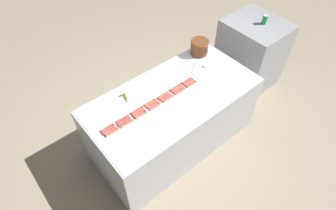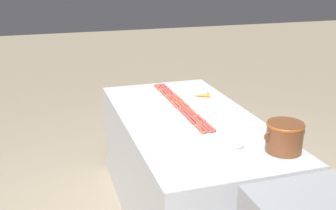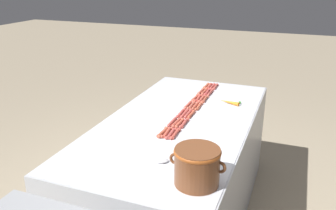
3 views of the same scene
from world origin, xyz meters
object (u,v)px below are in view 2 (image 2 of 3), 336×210
at_px(hot_dog_1, 171,92).
at_px(hot_dog_12, 197,119).
at_px(hot_dog_14, 160,87).
at_px(hot_dog_10, 182,104).
at_px(hot_dog_13, 207,128).
at_px(hot_dog_23, 169,99).
at_px(hot_dog_15, 165,92).
at_px(hot_dog_25, 183,112).
at_px(serving_spoon, 240,144).
at_px(hot_dog_9, 175,98).
at_px(hot_dog_17, 178,105).
at_px(hot_dog_19, 194,120).
at_px(hot_dog_3, 185,104).
at_px(hot_dog_16, 172,98).
at_px(hot_dog_0, 166,87).
at_px(hot_dog_18, 186,112).
at_px(hot_dog_22, 163,93).
at_px(hot_dog_27, 200,129).
at_px(bean_pot, 285,136).
at_px(hot_dog_20, 203,128).
at_px(hot_dog_11, 189,111).
at_px(hot_dog_21, 157,87).
at_px(hot_dog_4, 192,111).
at_px(hot_dog_5, 201,119).
at_px(hot_dog_7, 163,87).
at_px(hot_dog_6, 210,127).
at_px(hot_dog_8, 168,92).
at_px(hot_dog_24, 175,105).
at_px(hot_dog_26, 190,120).
at_px(carrot, 201,95).

bearing_deg(hot_dog_1, hot_dog_12, 87.60).
bearing_deg(hot_dog_14, hot_dog_10, 93.27).
height_order(hot_dog_13, hot_dog_23, same).
bearing_deg(hot_dog_15, hot_dog_25, 87.16).
bearing_deg(serving_spoon, hot_dog_9, -84.22).
height_order(hot_dog_17, hot_dog_19, same).
distance_m(hot_dog_3, serving_spoon, 0.87).
xyz_separation_m(hot_dog_14, hot_dog_16, (-0.00, 0.36, 0.00)).
height_order(hot_dog_0, serving_spoon, hot_dog_0).
bearing_deg(hot_dog_10, hot_dog_17, 2.89).
height_order(hot_dog_18, hot_dog_22, same).
bearing_deg(hot_dog_23, hot_dog_18, 94.56).
distance_m(hot_dog_17, hot_dog_18, 0.18).
distance_m(hot_dog_27, bean_pot, 0.62).
relative_size(hot_dog_25, serving_spoon, 0.66).
bearing_deg(hot_dog_20, hot_dog_1, -93.57).
distance_m(hot_dog_11, hot_dog_21, 0.72).
distance_m(hot_dog_21, hot_dog_22, 0.18).
distance_m(hot_dog_4, hot_dog_5, 0.18).
relative_size(hot_dog_0, hot_dog_7, 1.00).
height_order(hot_dog_6, hot_dog_9, same).
relative_size(hot_dog_13, hot_dog_18, 1.00).
xyz_separation_m(hot_dog_8, hot_dog_24, (0.06, 0.37, 0.00)).
height_order(hot_dog_1, hot_dog_26, same).
height_order(hot_dog_11, hot_dog_21, same).
bearing_deg(hot_dog_0, hot_dog_1, 89.90).
distance_m(hot_dog_5, hot_dog_15, 0.73).
height_order(hot_dog_21, hot_dog_24, same).
bearing_deg(hot_dog_4, hot_dog_1, -90.30).
bearing_deg(hot_dog_13, hot_dog_10, -89.87).
relative_size(hot_dog_12, hot_dog_26, 1.00).
xyz_separation_m(hot_dog_0, hot_dog_6, (-0.00, 1.09, 0.00)).
height_order(hot_dog_21, hot_dog_27, same).
distance_m(hot_dog_5, hot_dog_24, 0.37).
bearing_deg(hot_dog_9, hot_dog_3, 99.44).
xyz_separation_m(hot_dog_15, hot_dog_20, (-0.00, 0.91, 0.00)).
bearing_deg(hot_dog_19, bean_pot, 117.72).
xyz_separation_m(hot_dog_19, hot_dog_20, (0.00, 0.17, 0.00)).
relative_size(hot_dog_1, hot_dog_14, 1.00).
xyz_separation_m(hot_dog_3, carrot, (-0.21, -0.17, 0.00)).
bearing_deg(hot_dog_11, hot_dog_5, 99.08).
bearing_deg(hot_dog_14, hot_dog_11, 92.39).
relative_size(hot_dog_21, carrot, 0.91).
relative_size(hot_dog_16, hot_dog_21, 1.00).
relative_size(hot_dog_8, hot_dog_13, 1.00).
xyz_separation_m(hot_dog_13, hot_dog_15, (0.03, -0.92, 0.00)).
relative_size(hot_dog_4, hot_dog_11, 1.00).
bearing_deg(hot_dog_15, hot_dog_17, 89.92).
bearing_deg(hot_dog_13, hot_dog_16, -87.60).
bearing_deg(hot_dog_10, carrot, -144.64).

